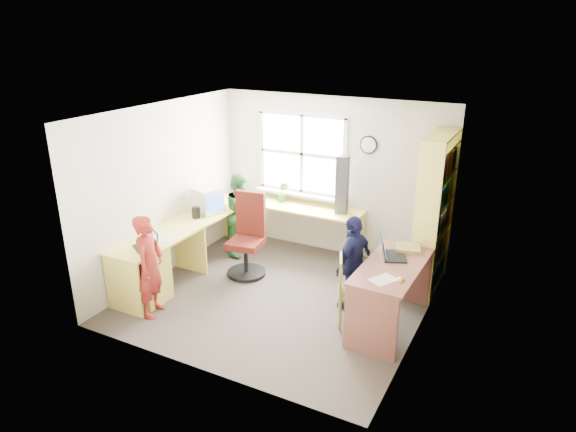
% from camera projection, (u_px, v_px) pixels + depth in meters
% --- Properties ---
extents(room, '(3.64, 3.44, 2.44)m').
position_uv_depth(room, '(283.00, 207.00, 6.38)').
color(room, '#3F3831').
rests_on(room, ground).
extents(l_desk, '(2.38, 2.95, 0.75)m').
position_uv_depth(l_desk, '(184.00, 254.00, 6.89)').
color(l_desk, '#F8E863').
rests_on(l_desk, ground).
extents(right_desk, '(0.66, 1.38, 0.79)m').
position_uv_depth(right_desk, '(391.00, 282.00, 5.90)').
color(right_desk, brown).
rests_on(right_desk, ground).
extents(bookshelf, '(0.30, 1.02, 2.10)m').
position_uv_depth(bookshelf, '(434.00, 217.00, 6.65)').
color(bookshelf, '#F8E863').
rests_on(bookshelf, ground).
extents(swivel_chair, '(0.62, 0.62, 1.18)m').
position_uv_depth(swivel_chair, '(248.00, 240.00, 7.22)').
color(swivel_chair, black).
rests_on(swivel_chair, ground).
extents(wooden_chair, '(0.48, 0.48, 0.86)m').
position_uv_depth(wooden_chair, '(349.00, 288.00, 5.99)').
color(wooden_chair, olive).
rests_on(wooden_chair, ground).
extents(crt_monitor, '(0.46, 0.44, 0.37)m').
position_uv_depth(crt_monitor, '(207.00, 200.00, 7.51)').
color(crt_monitor, silver).
rests_on(crt_monitor, l_desk).
extents(laptop_left, '(0.40, 0.38, 0.21)m').
position_uv_depth(laptop_left, '(148.00, 244.00, 6.36)').
color(laptop_left, black).
rests_on(laptop_left, l_desk).
extents(laptop_right, '(0.41, 0.45, 0.25)m').
position_uv_depth(laptop_right, '(390.00, 252.00, 6.01)').
color(laptop_right, black).
rests_on(laptop_right, right_desk).
extents(speaker_a, '(0.11, 0.11, 0.17)m').
position_uv_depth(speaker_a, '(196.00, 213.00, 7.31)').
color(speaker_a, black).
rests_on(speaker_a, l_desk).
extents(speaker_b, '(0.10, 0.10, 0.19)m').
position_uv_depth(speaker_b, '(215.00, 202.00, 7.73)').
color(speaker_b, black).
rests_on(speaker_b, l_desk).
extents(cd_tower, '(0.20, 0.18, 0.86)m').
position_uv_depth(cd_tower, '(342.00, 185.00, 7.40)').
color(cd_tower, black).
rests_on(cd_tower, l_desk).
extents(game_box, '(0.35, 0.35, 0.06)m').
position_uv_depth(game_box, '(408.00, 248.00, 6.19)').
color(game_box, red).
rests_on(game_box, right_desk).
extents(paper_a, '(0.34, 0.39, 0.00)m').
position_uv_depth(paper_a, '(163.00, 238.00, 6.67)').
color(paper_a, silver).
rests_on(paper_a, l_desk).
extents(paper_b, '(0.31, 0.35, 0.00)m').
position_uv_depth(paper_b, '(383.00, 280.00, 5.48)').
color(paper_b, silver).
rests_on(paper_b, right_desk).
extents(potted_plant, '(0.21, 0.18, 0.33)m').
position_uv_depth(potted_plant, '(283.00, 192.00, 7.97)').
color(potted_plant, '#2B6A2A').
rests_on(potted_plant, l_desk).
extents(person_red, '(0.42, 0.53, 1.29)m').
position_uv_depth(person_red, '(150.00, 266.00, 6.12)').
color(person_red, maroon).
rests_on(person_red, ground).
extents(person_green, '(0.63, 0.72, 1.28)m').
position_uv_depth(person_green, '(242.00, 214.00, 7.83)').
color(person_green, '#296732').
rests_on(person_green, ground).
extents(person_navy, '(0.43, 0.76, 1.22)m').
position_uv_depth(person_navy, '(353.00, 263.00, 6.29)').
color(person_navy, '#13163B').
rests_on(person_navy, ground).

